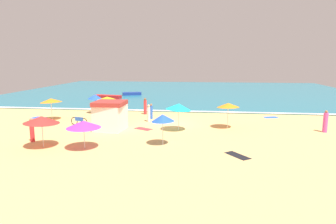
{
  "coord_description": "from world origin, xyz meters",
  "views": [
    {
      "loc": [
        3.38,
        -26.08,
        5.77
      ],
      "look_at": [
        -0.1,
        1.59,
        0.8
      ],
      "focal_mm": 31.41,
      "sensor_mm": 36.0,
      "label": 1
    }
  ],
  "objects": [
    {
      "name": "beach_umbrella_0",
      "position": [
        -6.32,
        2.07,
        1.96
      ],
      "size": [
        2.81,
        2.81,
        2.13
      ],
      "color": "#4C3823",
      "rests_on": "ground_plane"
    },
    {
      "name": "beach_umbrella_7",
      "position": [
        -4.4,
        -8.27,
        1.64
      ],
      "size": [
        3.08,
        3.09,
        1.88
      ],
      "color": "silver",
      "rests_on": "ground_plane"
    },
    {
      "name": "beach_umbrella_2",
      "position": [
        -11.29,
        0.27,
        1.92
      ],
      "size": [
        2.76,
        2.75,
        2.16
      ],
      "color": "silver",
      "rests_on": "ground_plane"
    },
    {
      "name": "ground_plane",
      "position": [
        0.0,
        0.0,
        0.0
      ],
      "size": [
        60.0,
        60.0,
        0.0
      ],
      "primitive_type": "plane",
      "color": "#E5B26B"
    },
    {
      "name": "beachgoer_5",
      "position": [
        -1.8,
        1.9,
        0.74
      ],
      "size": [
        0.35,
        0.35,
        1.54
      ],
      "color": "blue",
      "rests_on": "ground_plane"
    },
    {
      "name": "parked_bicycle",
      "position": [
        -7.71,
        -1.6,
        0.38
      ],
      "size": [
        1.76,
        0.58,
        0.76
      ],
      "color": "black",
      "rests_on": "ground_plane"
    },
    {
      "name": "small_boat_1",
      "position": [
        -8.4,
        20.42,
        0.32
      ],
      "size": [
        3.19,
        2.1,
        0.45
      ],
      "color": "navy",
      "rests_on": "ocean_water"
    },
    {
      "name": "beach_umbrella_4",
      "position": [
        5.37,
        -1.15,
        1.99
      ],
      "size": [
        2.62,
        2.62,
        2.22
      ],
      "color": "silver",
      "rests_on": "ground_plane"
    },
    {
      "name": "beach_towel_0",
      "position": [
        -1.71,
        -2.32,
        0.01
      ],
      "size": [
        1.75,
        1.42,
        0.01
      ],
      "color": "red",
      "rests_on": "ground_plane"
    },
    {
      "name": "small_boat_0",
      "position": [
        -10.95,
        15.89,
        0.34
      ],
      "size": [
        4.2,
        1.74,
        0.48
      ],
      "color": "red",
      "rests_on": "ocean_water"
    },
    {
      "name": "lifeguard_cabana",
      "position": [
        -4.36,
        -2.95,
        1.23
      ],
      "size": [
        2.48,
        2.48,
        2.42
      ],
      "color": "white",
      "rests_on": "ground_plane"
    },
    {
      "name": "beachgoer_3",
      "position": [
        -1.8,
        0.62,
        0.81
      ],
      "size": [
        0.39,
        0.39,
        1.64
      ],
      "color": "white",
      "rests_on": "ground_plane"
    },
    {
      "name": "wave_breaker_foam",
      "position": [
        0.0,
        6.3,
        0.1
      ],
      "size": [
        57.0,
        0.7,
        0.01
      ],
      "primitive_type": "cube",
      "color": "white",
      "rests_on": "ocean_water"
    },
    {
      "name": "beach_umbrella_5",
      "position": [
        0.6,
        -6.79,
        1.89
      ],
      "size": [
        1.6,
        1.58,
        2.17
      ],
      "color": "silver",
      "rests_on": "ground_plane"
    },
    {
      "name": "beach_umbrella_6",
      "position": [
        1.29,
        -2.54,
        2.01
      ],
      "size": [
        2.32,
        2.29,
        2.34
      ],
      "color": "silver",
      "rests_on": "ground_plane"
    },
    {
      "name": "beach_umbrella_1",
      "position": [
        -7.25,
        -8.33,
        1.88
      ],
      "size": [
        2.81,
        2.8,
        2.17
      ],
      "color": "silver",
      "rests_on": "ground_plane"
    },
    {
      "name": "beachgoer_4",
      "position": [
        -2.91,
        4.38,
        0.86
      ],
      "size": [
        0.43,
        0.43,
        1.76
      ],
      "color": "red",
      "rests_on": "ground_plane"
    },
    {
      "name": "beachgoer_2",
      "position": [
        -4.91,
        -0.2,
        0.73
      ],
      "size": [
        0.34,
        0.34,
        1.56
      ],
      "color": "white",
      "rests_on": "ground_plane"
    },
    {
      "name": "beach_umbrella_3",
      "position": [
        -8.38,
        4.32,
        1.81
      ],
      "size": [
        1.95,
        1.92,
        2.12
      ],
      "color": "#4C3823",
      "rests_on": "ground_plane"
    },
    {
      "name": "beach_towel_3",
      "position": [
        10.09,
        4.23,
        0.01
      ],
      "size": [
        1.58,
        1.19,
        0.01
      ],
      "color": "blue",
      "rests_on": "ground_plane"
    },
    {
      "name": "beach_towel_1",
      "position": [
        -13.19,
        1.09,
        0.01
      ],
      "size": [
        1.56,
        1.28,
        0.01
      ],
      "color": "blue",
      "rests_on": "ground_plane"
    },
    {
      "name": "ocean_water",
      "position": [
        0.0,
        28.0,
        0.05
      ],
      "size": [
        60.0,
        44.0,
        0.1
      ],
      "primitive_type": "cube",
      "color": "teal",
      "rests_on": "ground_plane"
    },
    {
      "name": "beachgoer_0",
      "position": [
        13.06,
        -1.61,
        0.84
      ],
      "size": [
        0.52,
        0.52,
        1.8
      ],
      "color": "#D84CA5",
      "rests_on": "ground_plane"
    },
    {
      "name": "beachgoer_1",
      "position": [
        -8.76,
        -7.13,
        0.82
      ],
      "size": [
        0.34,
        0.34,
        1.68
      ],
      "color": "red",
      "rests_on": "ground_plane"
    },
    {
      "name": "beach_towel_2",
      "position": [
        5.45,
        -8.51,
        0.01
      ],
      "size": [
        1.59,
        1.8,
        0.01
      ],
      "color": "black",
      "rests_on": "ground_plane"
    }
  ]
}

